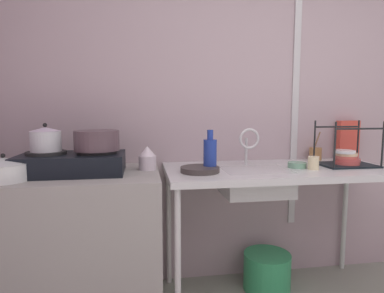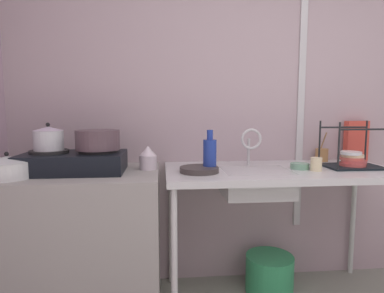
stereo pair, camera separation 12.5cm
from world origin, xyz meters
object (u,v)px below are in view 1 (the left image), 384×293
(pot_on_right_burner, at_px, (97,140))
(sink_basin, at_px, (255,182))
(frying_pan, at_px, (200,170))
(cup_by_rack, at_px, (313,163))
(dish_rack, at_px, (346,158))
(percolator, at_px, (147,158))
(faucet, at_px, (249,141))
(small_bowl_on_drainboard, at_px, (297,165))
(pot_beside_stove, at_px, (4,169))
(stove, at_px, (73,163))
(pot_on_left_burner, at_px, (46,139))
(bucket_on_floor, at_px, (267,271))
(utensil_jar, at_px, (315,154))
(cereal_box, at_px, (348,140))
(bottle_by_sink, at_px, (210,154))

(pot_on_right_burner, height_order, sink_basin, pot_on_right_burner)
(frying_pan, relative_size, cup_by_rack, 2.86)
(dish_rack, distance_m, cup_by_rack, 0.31)
(pot_on_right_burner, height_order, percolator, pot_on_right_burner)
(faucet, xyz_separation_m, small_bowl_on_drainboard, (0.29, -0.12, -0.15))
(faucet, height_order, cup_by_rack, faucet)
(pot_beside_stove, relative_size, cup_by_rack, 3.28)
(stove, height_order, pot_on_left_burner, pot_on_left_burner)
(pot_on_right_burner, distance_m, dish_rack, 1.64)
(percolator, bearing_deg, bucket_on_floor, 2.60)
(pot_on_right_burner, relative_size, percolator, 1.76)
(percolator, distance_m, frying_pan, 0.34)
(percolator, xyz_separation_m, bucket_on_floor, (0.83, 0.04, -0.83))
(sink_basin, relative_size, small_bowl_on_drainboard, 3.55)
(sink_basin, bearing_deg, dish_rack, 3.50)
(pot_beside_stove, relative_size, bucket_on_floor, 0.83)
(pot_on_left_burner, xyz_separation_m, bucket_on_floor, (1.41, 0.09, -0.97))
(small_bowl_on_drainboard, relative_size, utensil_jar, 0.55)
(small_bowl_on_drainboard, bearing_deg, sink_basin, -176.20)
(pot_on_right_burner, bearing_deg, cereal_box, 8.87)
(percolator, xyz_separation_m, dish_rack, (1.33, -0.05, -0.02))
(cereal_box, relative_size, utensil_jar, 1.37)
(percolator, xyz_separation_m, cup_by_rack, (1.04, -0.15, -0.03))
(dish_rack, bearing_deg, bucket_on_floor, 169.73)
(cereal_box, bearing_deg, small_bowl_on_drainboard, -157.12)
(bottle_by_sink, bearing_deg, stove, 176.76)
(pot_beside_stove, relative_size, utensil_jar, 1.27)
(pot_on_left_burner, distance_m, frying_pan, 0.92)
(percolator, relative_size, bucket_on_floor, 0.45)
(small_bowl_on_drainboard, bearing_deg, pot_on_right_burner, 179.03)
(sink_basin, bearing_deg, faucet, 90.09)
(pot_on_left_burner, height_order, sink_basin, pot_on_left_burner)
(pot_on_left_burner, relative_size, pot_beside_stove, 0.64)
(pot_on_left_burner, relative_size, cup_by_rack, 2.10)
(sink_basin, height_order, dish_rack, dish_rack)
(pot_on_right_burner, relative_size, cereal_box, 0.89)
(percolator, bearing_deg, pot_on_right_burner, -169.74)
(sink_basin, bearing_deg, utensil_jar, 27.85)
(faucet, height_order, utensil_jar, faucet)
(small_bowl_on_drainboard, distance_m, bottle_by_sink, 0.59)
(sink_basin, xyz_separation_m, frying_pan, (-0.36, -0.03, 0.10))
(pot_on_left_burner, distance_m, cereal_box, 2.13)
(frying_pan, height_order, utensil_jar, utensil_jar)
(stove, distance_m, small_bowl_on_drainboard, 1.41)
(sink_basin, height_order, bucket_on_floor, sink_basin)
(small_bowl_on_drainboard, height_order, bottle_by_sink, bottle_by_sink)
(stove, xyz_separation_m, bottle_by_sink, (0.82, -0.05, 0.04))
(dish_rack, xyz_separation_m, utensil_jar, (-0.07, 0.27, -0.00))
(bucket_on_floor, bearing_deg, stove, -175.88)
(pot_beside_stove, xyz_separation_m, percolator, (0.76, 0.20, 0.01))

